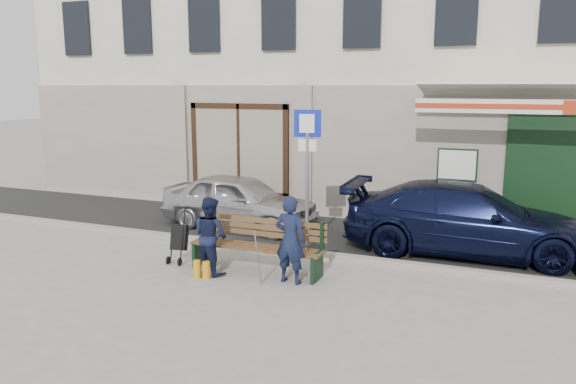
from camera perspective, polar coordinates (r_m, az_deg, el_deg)
The scene contains 11 objects.
ground at distance 9.44m, azimuth -1.07°, elevation -9.08°, with size 80.00×80.00×0.00m, color #9E9991.
asphalt_lane at distance 12.21m, azimuth 4.75°, elevation -4.45°, with size 60.00×3.20×0.01m, color #282828.
curb at distance 10.74m, azimuth 2.14°, elevation -6.26°, with size 60.00×0.18×0.12m, color #9E9384.
building at distance 17.06m, azimuth 10.77°, elevation 16.56°, with size 20.00×8.27×10.00m.
car_silver at distance 12.81m, azimuth -4.95°, elevation -0.91°, with size 1.46×3.63×1.24m, color silver.
car_navy at distance 11.31m, azimuth 17.75°, elevation -2.65°, with size 1.91×4.69×1.36m, color black.
parking_sign at distance 10.61m, azimuth 1.97°, elevation 3.50°, with size 0.51×0.12×2.76m.
bench at distance 9.81m, azimuth -3.46°, elevation -5.50°, with size 2.40×1.17×0.98m.
man at distance 9.18m, azimuth 0.25°, elevation -4.87°, with size 0.53×0.35×1.46m, color #131934.
woman at distance 9.74m, azimuth -7.89°, elevation -4.40°, with size 0.65×0.51×1.35m, color #121833.
stroller at distance 10.50m, azimuth -11.00°, elevation -4.67°, with size 0.33×0.44×1.00m.
Camera 1 is at (3.54, -8.14, 3.21)m, focal length 35.00 mm.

